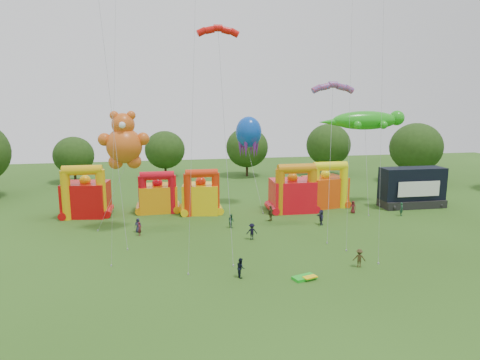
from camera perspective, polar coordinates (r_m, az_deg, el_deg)
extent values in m
plane|color=#284B15|center=(32.73, 6.94, -16.59)|extent=(160.00, 160.00, 0.00)
cylinder|color=#352314|center=(84.59, 22.20, 0.98)|extent=(0.44, 0.44, 3.72)
ellipsoid|color=#1F3A11|center=(84.01, 22.42, 4.04)|extent=(9.30, 9.30, 8.89)
cylinder|color=#352314|center=(87.95, 11.60, 1.83)|extent=(0.44, 0.44, 3.51)
ellipsoid|color=#1F3A11|center=(87.41, 11.70, 4.61)|extent=(8.77, 8.78, 8.39)
cylinder|color=#352314|center=(84.84, 0.94, 1.66)|extent=(0.44, 0.44, 3.30)
ellipsoid|color=#1F3A11|center=(84.30, 0.95, 4.37)|extent=(8.25, 8.25, 7.88)
cylinder|color=#352314|center=(85.11, -9.90, 1.46)|extent=(0.44, 0.44, 3.09)
ellipsoid|color=#1F3A11|center=(84.60, -9.98, 3.98)|extent=(7.73, 7.72, 7.38)
cylinder|color=#352314|center=(83.84, -21.13, 0.68)|extent=(0.44, 0.44, 2.88)
ellipsoid|color=#1F3A11|center=(83.35, -21.29, 3.07)|extent=(7.20, 7.20, 6.88)
cube|color=red|center=(59.21, -19.80, -2.40)|extent=(6.02, 5.11, 4.39)
cylinder|color=#EBB00C|center=(57.89, -22.16, -1.90)|extent=(1.19, 1.19, 6.28)
cylinder|color=#EBB00C|center=(57.18, -18.02, -1.78)|extent=(1.19, 1.19, 6.28)
cylinder|color=#EBB00C|center=(56.94, -20.30, 1.25)|extent=(4.82, 1.25, 1.25)
sphere|color=#EBB00C|center=(58.72, -19.96, -0.03)|extent=(1.40, 1.40, 1.40)
cube|color=orange|center=(59.05, -10.90, -2.38)|extent=(5.15, 4.22, 3.60)
cylinder|color=red|center=(57.53, -12.85, -2.02)|extent=(1.09, 1.09, 5.15)
cylinder|color=red|center=(57.50, -9.00, -1.88)|extent=(1.09, 1.09, 5.15)
cylinder|color=red|center=(56.98, -11.01, 0.57)|extent=(4.41, 1.14, 1.14)
sphere|color=red|center=(58.62, -10.97, -0.38)|extent=(1.40, 1.40, 1.40)
cube|color=yellow|center=(57.30, -5.23, -2.47)|extent=(5.24, 4.49, 3.92)
cylinder|color=red|center=(55.66, -6.98, -2.01)|extent=(1.03, 1.03, 5.60)
cylinder|color=red|center=(56.00, -3.26, -1.87)|extent=(1.03, 1.03, 5.60)
cylinder|color=red|center=(55.26, -5.16, 0.89)|extent=(4.15, 1.08, 1.08)
sphere|color=red|center=(56.83, -5.27, -0.25)|extent=(1.40, 1.40, 1.40)
cube|color=red|center=(58.63, 6.95, -2.04)|extent=(5.76, 4.68, 4.25)
cylinder|color=orange|center=(56.28, 5.34, -1.59)|extent=(1.24, 1.24, 6.07)
cylinder|color=orange|center=(57.63, 9.54, -1.40)|extent=(1.24, 1.24, 6.07)
cylinder|color=orange|center=(56.36, 7.54, 1.52)|extent=(5.00, 1.30, 1.30)
sphere|color=orange|center=(58.15, 7.00, 0.29)|extent=(1.40, 1.40, 1.40)
cube|color=#F3480D|center=(62.07, 11.25, -1.49)|extent=(6.08, 5.26, 4.18)
cylinder|color=#F9F00D|center=(59.74, 9.97, -1.04)|extent=(1.17, 1.17, 5.97)
cylinder|color=#F9F00D|center=(61.31, 13.61, -0.88)|extent=(1.17, 1.17, 5.97)
cylinder|color=#F9F00D|center=(59.97, 11.93, 1.83)|extent=(4.74, 1.23, 1.23)
sphere|color=#F9F00D|center=(61.62, 11.33, 0.68)|extent=(1.40, 1.40, 1.40)
cube|color=black|center=(65.23, 21.89, -2.86)|extent=(8.98, 3.44, 1.10)
cube|color=black|center=(64.83, 21.97, -0.42)|extent=(8.98, 3.00, 4.48)
cube|color=white|center=(63.51, 22.76, -1.11)|extent=(6.18, 0.14, 2.10)
cylinder|color=black|center=(62.30, 19.75, -3.47)|extent=(0.30, 0.90, 0.90)
cylinder|color=black|center=(66.18, 25.12, -3.05)|extent=(0.30, 0.90, 0.90)
sphere|color=#CF5517|center=(50.10, -15.19, 4.45)|extent=(4.02, 4.02, 4.02)
sphere|color=#CF5517|center=(49.92, -15.32, 7.16)|extent=(2.56, 2.56, 2.56)
sphere|color=#CF5517|center=(49.95, -16.43, 8.26)|extent=(1.00, 1.00, 1.00)
sphere|color=#CF5517|center=(49.81, -14.32, 8.35)|extent=(1.00, 1.00, 1.00)
sphere|color=#CF5517|center=(50.24, -17.63, 5.17)|extent=(1.46, 1.46, 1.46)
sphere|color=#CF5517|center=(49.91, -12.82, 5.37)|extent=(1.46, 1.46, 1.46)
sphere|color=#CF5517|center=(50.41, -16.23, 2.34)|extent=(1.64, 1.64, 1.64)
sphere|color=#CF5517|center=(50.26, -13.95, 2.42)|extent=(1.64, 1.64, 1.64)
sphere|color=white|center=(48.69, -15.43, 7.07)|extent=(0.73, 0.73, 0.73)
ellipsoid|color=#20A217|center=(63.69, 16.38, 7.65)|extent=(9.93, 3.10, 2.64)
sphere|color=#20A217|center=(66.01, 20.18, 7.77)|extent=(2.13, 2.13, 2.13)
cone|color=#20A217|center=(61.58, 12.15, 7.57)|extent=(3.88, 1.55, 1.55)
sphere|color=#20A217|center=(65.98, 17.26, 7.18)|extent=(1.16, 1.16, 1.16)
sphere|color=#20A217|center=(63.26, 18.57, 6.98)|extent=(1.16, 1.16, 1.16)
sphere|color=#20A217|center=(64.27, 14.17, 7.26)|extent=(1.16, 1.16, 1.16)
sphere|color=#20A217|center=(61.47, 15.39, 7.06)|extent=(1.16, 1.16, 1.16)
ellipsoid|color=#0B41B1|center=(60.90, 1.16, 6.41)|extent=(3.66, 3.66, 4.39)
cone|color=#591E8C|center=(61.33, 2.24, 4.54)|extent=(0.82, 0.82, 2.93)
cone|color=#591E8C|center=(62.20, 1.49, 4.63)|extent=(0.82, 0.82, 2.93)
cone|color=#591E8C|center=(61.97, 0.41, 4.61)|extent=(0.82, 0.82, 2.93)
cone|color=#591E8C|center=(60.85, 0.05, 4.50)|extent=(0.82, 0.82, 2.93)
cone|color=#591E8C|center=(59.96, 0.79, 4.41)|extent=(0.82, 0.82, 2.93)
cone|color=#591E8C|center=(60.20, 1.91, 4.43)|extent=(0.82, 0.82, 2.93)
cube|color=green|center=(37.52, 8.57, -12.73)|extent=(2.21, 1.56, 0.24)
cube|color=yellow|center=(37.33, 9.32, -12.65)|extent=(1.33, 0.94, 0.10)
imported|color=#26253E|center=(50.43, -13.44, -5.89)|extent=(0.89, 0.66, 1.65)
imported|color=#581920|center=(49.22, -13.22, -6.34)|extent=(0.54, 0.66, 1.57)
imported|color=#1C462D|center=(50.85, -1.19, -5.46)|extent=(0.87, 0.97, 1.63)
imported|color=black|center=(46.62, 1.59, -6.87)|extent=(1.18, 0.70, 1.80)
imported|color=#453F1B|center=(53.60, 4.11, -4.45)|extent=(1.19, 1.12, 1.98)
imported|color=#24243C|center=(52.82, 10.75, -4.91)|extent=(0.56, 1.72, 1.86)
imported|color=#57191B|center=(59.09, 14.83, -3.51)|extent=(0.96, 0.92, 1.66)
imported|color=#1A412B|center=(59.73, 20.74, -3.64)|extent=(0.68, 0.78, 1.78)
imported|color=black|center=(37.21, 0.10, -11.60)|extent=(0.67, 0.85, 1.69)
imported|color=#3B2F17|center=(40.73, 15.62, -9.99)|extent=(1.25, 0.97, 1.70)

